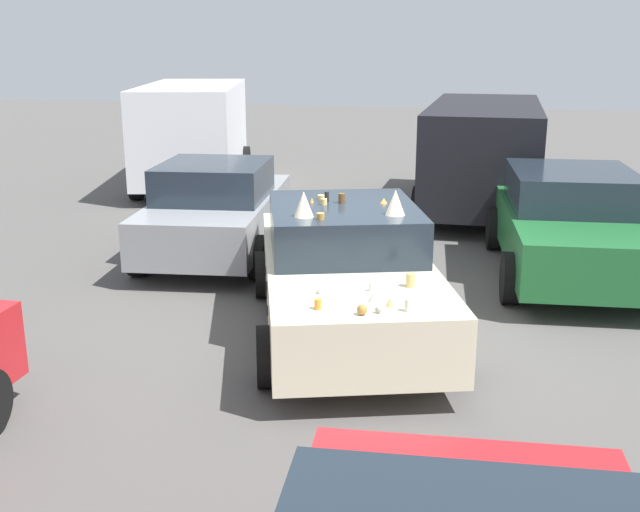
{
  "coord_description": "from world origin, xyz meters",
  "views": [
    {
      "loc": [
        -8.15,
        -1.41,
        3.29
      ],
      "look_at": [
        0.0,
        0.3,
        0.9
      ],
      "focal_mm": 42.74,
      "sensor_mm": 36.0,
      "label": 1
    }
  ],
  "objects": [
    {
      "name": "parked_sedan_behind_right",
      "position": [
        2.84,
        -2.73,
        0.76
      ],
      "size": [
        4.39,
        2.3,
        1.51
      ],
      "rotation": [
        0.0,
        0.0,
        3.21
      ],
      "color": "#1E602D",
      "rests_on": "ground"
    },
    {
      "name": "ground_plane",
      "position": [
        0.0,
        0.0,
        0.0
      ],
      "size": [
        60.0,
        60.0,
        0.0
      ],
      "primitive_type": "plane",
      "color": "#514F4C"
    },
    {
      "name": "parked_van_behind_left",
      "position": [
        6.97,
        -1.49,
        1.17
      ],
      "size": [
        5.39,
        2.43,
        2.08
      ],
      "rotation": [
        0.0,
        0.0,
        3.11
      ],
      "color": "black",
      "rests_on": "ground"
    },
    {
      "name": "art_car_decorated",
      "position": [
        0.05,
        0.01,
        0.72
      ],
      "size": [
        4.66,
        2.97,
        1.73
      ],
      "rotation": [
        0.0,
        0.0,
        3.43
      ],
      "color": "beige",
      "rests_on": "ground"
    },
    {
      "name": "parked_sedan_near_right",
      "position": [
        2.83,
        2.53,
        0.73
      ],
      "size": [
        4.11,
        2.27,
        1.47
      ],
      "rotation": [
        0.0,
        0.0,
        0.1
      ],
      "color": "gray",
      "rests_on": "ground"
    },
    {
      "name": "parked_van_row_back_center",
      "position": [
        8.14,
        4.93,
        1.28
      ],
      "size": [
        5.15,
        3.05,
        2.29
      ],
      "rotation": [
        0.0,
        0.0,
        3.37
      ],
      "color": "silver",
      "rests_on": "ground"
    }
  ]
}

